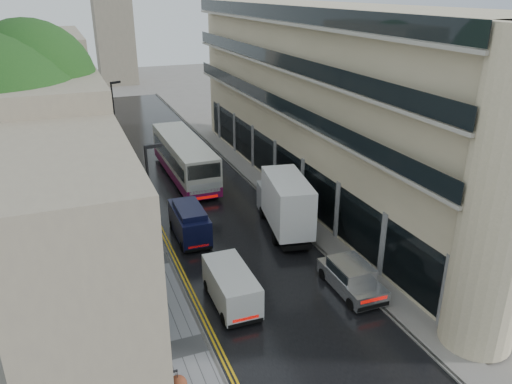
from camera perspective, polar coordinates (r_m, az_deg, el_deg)
road at (r=39.07m, az=-6.05°, el=-0.75°), size 9.00×85.00×0.02m
left_sidewalk at (r=38.09m, az=-14.55°, el=-1.92°), size 2.70×85.00×0.12m
right_sidewalk at (r=40.67m, az=1.28°, el=0.40°), size 1.80×85.00×0.12m
old_shop_row at (r=38.40m, az=-21.26°, el=6.88°), size 4.50×56.00×12.00m
modern_block at (r=39.47m, az=8.90°, el=10.01°), size 8.00×40.00×14.00m
tree_near at (r=28.69m, az=-26.99°, el=3.04°), size 10.56×10.56×13.89m
tree_far at (r=41.37m, az=-25.24°, el=7.62°), size 9.24×9.24×12.46m
cream_bus at (r=39.72m, az=-8.78°, el=2.14°), size 2.89×12.42×3.38m
white_lorry at (r=31.26m, az=2.19°, el=-2.71°), size 3.63×7.90×4.00m
silver_hatchback at (r=26.14m, az=10.91°, el=-11.53°), size 2.01×4.43×1.65m
white_van at (r=24.61m, az=-3.67°, el=-13.01°), size 1.95×4.44×2.00m
navy_van at (r=31.14m, az=-8.48°, el=-4.73°), size 1.94×4.67×2.36m
pedestrian at (r=33.83m, az=-14.81°, el=-3.57°), size 0.62×0.46×1.54m
lamp_post_near at (r=26.36m, az=-11.86°, el=-3.17°), size 0.91×0.28×7.97m
lamp_post_far at (r=43.64m, az=-15.70°, el=6.75°), size 0.91×0.55×8.04m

